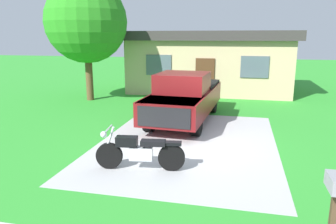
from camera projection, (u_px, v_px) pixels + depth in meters
ground_plane at (188, 142)px, 10.01m from camera, size 80.00×80.00×0.00m
driveway_pad at (188, 142)px, 10.01m from camera, size 5.34×7.48×0.01m
motorcycle at (139, 151)px, 7.89m from camera, size 2.20×0.70×1.09m
pickup_truck at (185, 96)px, 12.47m from camera, size 2.34×5.73×1.90m
mailbox at (336, 194)px, 4.69m from camera, size 0.26×0.48×1.26m
shade_tree at (86, 22)px, 15.86m from camera, size 4.04×4.04×5.93m
neighbor_house at (210, 61)px, 19.27m from camera, size 9.60×5.60×3.50m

